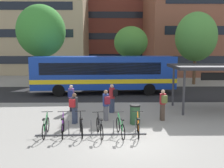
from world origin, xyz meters
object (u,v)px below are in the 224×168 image
(commuter_olive_pack_2, at_px, (163,103))
(trash_bin, at_px, (135,114))
(parked_bicycle_orange_5, at_px, (138,127))
(transit_shelter, at_px, (219,68))
(street_tree_2, at_px, (196,37))
(commuter_maroon_pack_3, at_px, (106,103))
(commuter_red_pack_0, at_px, (74,106))
(commuter_navy_pack_1, at_px, (71,96))
(parked_bicycle_green_4, at_px, (120,128))
(parked_bicycle_green_0, at_px, (46,127))
(street_tree_0, at_px, (131,42))
(city_bus, at_px, (105,73))
(parked_bicycle_purple_1, at_px, (63,127))
(commuter_black_pack_4, at_px, (112,96))
(street_tree_1, at_px, (41,31))
(parked_bicycle_black_3, at_px, (100,127))
(parked_bicycle_black_2, at_px, (81,127))

(commuter_olive_pack_2, bearing_deg, trash_bin, 104.30)
(parked_bicycle_orange_5, bearing_deg, transit_shelter, -47.61)
(street_tree_2, bearing_deg, commuter_maroon_pack_3, -125.25)
(commuter_red_pack_0, bearing_deg, street_tree_2, -19.51)
(transit_shelter, distance_m, trash_bin, 6.59)
(commuter_red_pack_0, relative_size, commuter_navy_pack_1, 0.98)
(parked_bicycle_green_4, bearing_deg, commuter_maroon_pack_3, 6.11)
(parked_bicycle_green_0, xyz_separation_m, street_tree_0, (5.14, 14.98, 4.07))
(commuter_red_pack_0, bearing_deg, commuter_navy_pack_1, 31.17)
(city_bus, bearing_deg, parked_bicycle_purple_1, -102.63)
(commuter_black_pack_4, bearing_deg, trash_bin, 149.25)
(trash_bin, bearing_deg, commuter_red_pack_0, 178.42)
(transit_shelter, distance_m, commuter_maroon_pack_3, 7.60)
(commuter_navy_pack_1, height_order, street_tree_1, street_tree_1)
(trash_bin, bearing_deg, city_bus, 101.30)
(city_bus, xyz_separation_m, street_tree_2, (9.54, 5.16, 3.27))
(parked_bicycle_black_3, distance_m, commuter_olive_pack_2, 4.12)
(parked_bicycle_black_3, xyz_separation_m, commuter_navy_pack_1, (-1.93, 4.32, 0.57))
(commuter_olive_pack_2, xyz_separation_m, commuter_black_pack_4, (-2.73, 1.65, 0.03))
(parked_bicycle_green_0, height_order, commuter_maroon_pack_3, commuter_maroon_pack_3)
(transit_shelter, xyz_separation_m, commuter_olive_pack_2, (-3.97, -2.21, -1.69))
(parked_bicycle_purple_1, xyz_separation_m, commuter_navy_pack_1, (-0.25, 4.23, 0.57))
(parked_bicycle_green_4, bearing_deg, city_bus, -5.23)
(parked_bicycle_black_3, xyz_separation_m, commuter_olive_pack_2, (3.36, 2.31, 0.61))
(transit_shelter, bearing_deg, parked_bicycle_green_0, -155.35)
(parked_bicycle_black_2, height_order, parked_bicycle_green_4, same)
(parked_bicycle_black_3, height_order, transit_shelter, transit_shelter)
(parked_bicycle_green_4, xyz_separation_m, commuter_black_pack_4, (-0.31, 3.99, 0.63))
(city_bus, distance_m, parked_bicycle_green_4, 10.49)
(parked_bicycle_green_0, xyz_separation_m, commuter_maroon_pack_3, (2.71, 2.25, 0.59))
(commuter_navy_pack_1, distance_m, street_tree_1, 11.07)
(commuter_maroon_pack_3, bearing_deg, trash_bin, -129.69)
(parked_bicycle_orange_5, bearing_deg, parked_bicycle_green_0, 93.64)
(street_tree_2, bearing_deg, parked_bicycle_black_2, -124.20)
(parked_bicycle_purple_1, bearing_deg, city_bus, -17.03)
(city_bus, xyz_separation_m, commuter_olive_pack_2, (3.30, -8.03, -0.78))
(parked_bicycle_black_2, height_order, commuter_maroon_pack_3, commuter_maroon_pack_3)
(parked_bicycle_purple_1, bearing_deg, commuter_red_pack_0, -17.03)
(parked_bicycle_orange_5, height_order, street_tree_2, street_tree_2)
(commuter_navy_pack_1, height_order, commuter_maroon_pack_3, commuter_maroon_pack_3)
(street_tree_2, bearing_deg, commuter_red_pack_0, -128.68)
(parked_bicycle_purple_1, distance_m, trash_bin, 3.82)
(commuter_maroon_pack_3, bearing_deg, city_bus, -16.57)
(parked_bicycle_black_2, bearing_deg, parked_bicycle_green_0, 82.84)
(parked_bicycle_green_0, height_order, parked_bicycle_black_3, same)
(parked_bicycle_orange_5, relative_size, commuter_black_pack_4, 0.98)
(commuter_black_pack_4, xyz_separation_m, trash_bin, (1.15, -2.26, -0.50))
(parked_bicycle_green_0, height_order, trash_bin, trash_bin)
(commuter_black_pack_4, xyz_separation_m, street_tree_2, (8.96, 11.54, 4.03))
(parked_bicycle_black_2, relative_size, parked_bicycle_black_3, 1.00)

